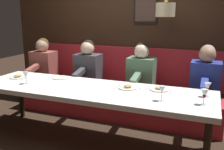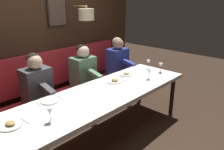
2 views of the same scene
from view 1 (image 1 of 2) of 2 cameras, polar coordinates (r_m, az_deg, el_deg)
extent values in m
plane|color=#332319|center=(3.49, -4.69, -14.62)|extent=(12.00, 12.00, 0.00)
cube|color=silver|center=(3.22, -4.93, -3.41)|extent=(0.90, 3.04, 0.06)
cylinder|color=black|center=(3.37, 20.69, -10.20)|extent=(0.07, 0.07, 0.68)
cylinder|color=black|center=(4.38, -19.65, -4.63)|extent=(0.07, 0.07, 0.68)
cube|color=red|center=(4.15, 0.69, -6.49)|extent=(0.52, 3.24, 0.45)
cube|color=#382316|center=(4.46, 3.47, 11.00)|extent=(0.10, 4.44, 2.90)
cube|color=red|center=(4.46, 2.99, 2.18)|extent=(0.10, 3.24, 0.64)
cube|color=black|center=(4.30, 7.54, 14.76)|extent=(0.04, 0.39, 0.50)
cube|color=#4C382D|center=(4.28, 7.47, 14.77)|extent=(0.01, 0.33, 0.44)
cylinder|color=#A37F38|center=(4.07, 12.39, 15.97)|extent=(0.35, 0.02, 0.02)
cylinder|color=beige|center=(3.89, 11.85, 14.06)|extent=(0.28, 0.28, 0.20)
sphere|color=#A37F38|center=(3.90, 11.95, 15.97)|extent=(0.06, 0.06, 0.06)
cube|color=#283893|center=(3.76, 20.08, -1.41)|extent=(0.30, 0.40, 0.56)
sphere|color=#A37A60|center=(3.66, 20.54, 4.26)|extent=(0.22, 0.22, 0.22)
sphere|color=tan|center=(3.69, 20.60, 4.79)|extent=(0.20, 0.20, 0.20)
cube|color=#283893|center=(3.47, 19.97, -1.92)|extent=(0.33, 0.09, 0.14)
cube|color=#567A5B|center=(3.88, 6.58, -0.21)|extent=(0.30, 0.40, 0.56)
sphere|color=beige|center=(3.79, 6.65, 5.30)|extent=(0.22, 0.22, 0.22)
sphere|color=black|center=(3.81, 6.78, 5.82)|extent=(0.20, 0.20, 0.20)
cube|color=#567A5B|center=(3.60, 5.39, -0.62)|extent=(0.33, 0.09, 0.14)
cube|color=#3D3D42|center=(4.19, -5.30, 0.85)|extent=(0.30, 0.40, 0.56)
sphere|color=#D1A889|center=(4.10, -5.54, 5.96)|extent=(0.22, 0.22, 0.22)
sphere|color=black|center=(4.13, -5.36, 6.44)|extent=(0.20, 0.20, 0.20)
cube|color=#3D3D42|center=(3.93, -7.21, 0.55)|extent=(0.33, 0.09, 0.14)
cube|color=#934C42|center=(4.64, -14.94, 1.69)|extent=(0.30, 0.40, 0.56)
sphere|color=#A37A60|center=(4.56, -15.38, 6.30)|extent=(0.22, 0.22, 0.22)
sphere|color=#4C331E|center=(4.58, -15.18, 6.73)|extent=(0.20, 0.20, 0.20)
cube|color=#934C42|center=(4.40, -17.19, 1.46)|extent=(0.33, 0.09, 0.14)
cylinder|color=silver|center=(3.94, -20.24, -0.49)|extent=(0.24, 0.24, 0.01)
ellipsoid|color=#AD8E4C|center=(3.93, -20.27, -0.13)|extent=(0.11, 0.09, 0.04)
cube|color=silver|center=(3.83, -18.81, -0.81)|extent=(0.17, 0.02, 0.01)
cube|color=silver|center=(4.05, -21.59, -0.29)|extent=(0.18, 0.03, 0.01)
cylinder|color=silver|center=(3.18, 3.53, -2.89)|extent=(0.24, 0.24, 0.01)
ellipsoid|color=#AD8E4C|center=(3.17, 3.54, -2.45)|extent=(0.11, 0.09, 0.04)
cube|color=silver|center=(3.12, 5.95, -3.32)|extent=(0.17, 0.02, 0.01)
cube|color=silver|center=(3.24, 1.20, -2.60)|extent=(0.18, 0.03, 0.01)
cylinder|color=silver|center=(3.17, 10.49, -3.17)|extent=(0.24, 0.24, 0.01)
ellipsoid|color=#D1BC84|center=(3.16, 10.51, -2.73)|extent=(0.11, 0.09, 0.04)
cube|color=silver|center=(3.13, 13.03, -3.59)|extent=(0.17, 0.02, 0.01)
cube|color=silver|center=(3.21, 8.02, -2.89)|extent=(0.18, 0.02, 0.01)
cylinder|color=silver|center=(3.75, -11.44, -0.60)|extent=(0.24, 0.24, 0.01)
cube|color=silver|center=(3.66, -9.70, -0.93)|extent=(0.17, 0.03, 0.01)
cube|color=silver|center=(3.85, -13.10, -0.38)|extent=(0.18, 0.04, 0.01)
cylinder|color=silver|center=(3.57, -18.56, -1.85)|extent=(0.06, 0.06, 0.00)
cylinder|color=silver|center=(3.56, -18.60, -1.23)|extent=(0.01, 0.01, 0.07)
cone|color=silver|center=(3.54, -18.70, 0.02)|extent=(0.07, 0.07, 0.08)
cylinder|color=silver|center=(3.05, 20.42, -4.56)|extent=(0.06, 0.06, 0.00)
cylinder|color=silver|center=(3.04, 20.48, -3.85)|extent=(0.01, 0.01, 0.07)
cone|color=silver|center=(3.02, 20.60, -2.40)|extent=(0.07, 0.07, 0.08)
cylinder|color=maroon|center=(3.03, 20.56, -2.95)|extent=(0.03, 0.03, 0.03)
cylinder|color=silver|center=(2.79, 19.76, -6.19)|extent=(0.06, 0.06, 0.00)
cylinder|color=silver|center=(2.78, 19.83, -5.42)|extent=(0.01, 0.01, 0.07)
cone|color=silver|center=(2.75, 19.96, -3.85)|extent=(0.07, 0.07, 0.08)
cylinder|color=maroon|center=(2.76, 19.91, -4.45)|extent=(0.03, 0.03, 0.02)
cylinder|color=silver|center=(2.79, 11.00, -5.63)|extent=(0.06, 0.06, 0.00)
cylinder|color=silver|center=(2.78, 11.04, -4.86)|extent=(0.01, 0.01, 0.07)
cone|color=silver|center=(2.75, 11.12, -3.28)|extent=(0.07, 0.07, 0.08)
camera|label=2|loc=(3.37, -57.07, 13.02)|focal=34.86mm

